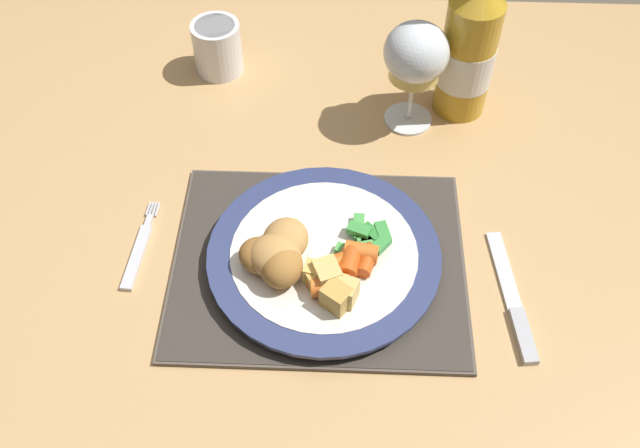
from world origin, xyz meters
The scene contains 13 objects.
ground_plane centered at (0.00, 0.00, 0.00)m, with size 6.00×6.00×0.00m, color brown.
dining_table centered at (0.00, 0.00, 0.64)m, with size 1.28×0.83×0.74m.
placemat centered at (0.02, -0.15, 0.74)m, with size 0.35×0.29×0.01m.
dinner_plate centered at (0.03, -0.15, 0.76)m, with size 0.28×0.28×0.02m.
breaded_croquettes centered at (-0.03, -0.17, 0.79)m, with size 0.09×0.11×0.04m.
green_beans_pile centered at (0.08, -0.13, 0.77)m, with size 0.07×0.08×0.02m.
glazed_carrots centered at (0.05, -0.18, 0.78)m, with size 0.08×0.08×0.02m.
fork centered at (-0.20, -0.14, 0.74)m, with size 0.02×0.14×0.01m.
table_knife centered at (0.25, -0.20, 0.74)m, with size 0.04×0.18×0.01m.
wine_glass centered at (0.14, 0.11, 0.85)m, with size 0.09×0.09×0.16m.
bottle centered at (0.21, 0.15, 0.84)m, with size 0.08×0.08×0.28m.
roast_potatoes centered at (0.03, -0.20, 0.78)m, with size 0.07×0.07×0.03m.
drinking_cup centered at (-0.15, 0.22, 0.78)m, with size 0.07×0.07×0.08m.
Camera 1 is at (0.04, -0.65, 1.44)m, focal length 40.00 mm.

